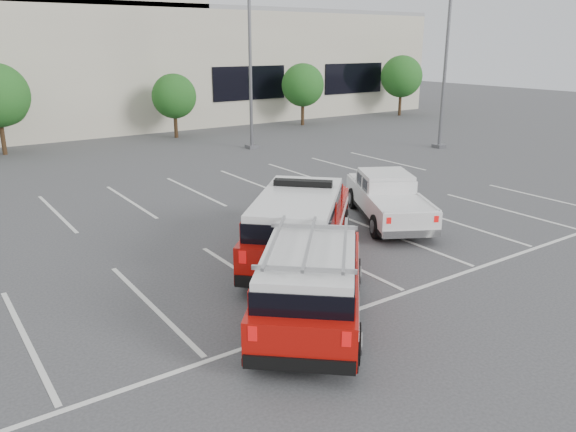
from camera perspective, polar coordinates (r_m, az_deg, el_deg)
name	(u,v)px	position (r m, az deg, el deg)	size (l,w,h in m)	color
ground	(333,257)	(15.99, 4.62, -4.19)	(120.00, 120.00, 0.00)	#3A3A3D
stall_markings	(251,218)	(19.46, -3.77, -0.20)	(23.00, 15.00, 0.01)	silver
convention_building	(52,59)	(44.41, -22.89, 14.50)	(60.00, 16.99, 13.20)	beige
tree_mid_right	(175,98)	(36.70, -11.39, 11.70)	(2.77, 2.77, 3.99)	#3F2B19
tree_right	(303,86)	(41.68, 1.58, 13.02)	(3.07, 3.07, 4.42)	#3F2B19
tree_far_right	(402,78)	(48.24, 11.49, 13.59)	(3.37, 3.37, 4.85)	#3F2B19
light_pole_mid	(250,55)	(32.04, -3.88, 16.05)	(0.90, 0.60, 10.24)	#59595E
light_pole_right	(446,54)	(33.34, 15.77, 15.51)	(0.90, 0.60, 10.24)	#59595E
fire_chief_suv	(300,229)	(15.56, 1.23, -1.31)	(5.86, 5.89, 2.14)	#A30D07
white_pickup	(388,203)	(19.29, 10.09, 1.35)	(4.07, 5.41, 1.59)	silver
ladder_suv	(310,287)	(12.10, 2.30, -7.25)	(4.93, 5.20, 2.03)	#A30D07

